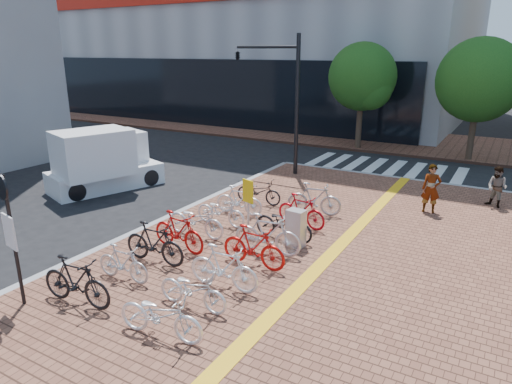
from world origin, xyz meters
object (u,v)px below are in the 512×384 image
Objects in this scene: utility_box at (296,228)px; bike_10 at (224,268)px; yellow_sign at (248,196)px; bike_11 at (253,247)px; traffic_light_pole at (269,78)px; bike_1 at (123,263)px; bike_12 at (267,234)px; bike_8 at (161,315)px; pedestrian_a at (431,189)px; pedestrian_b at (497,187)px; bike_3 at (178,231)px; bike_0 at (76,281)px; bike_7 at (259,191)px; bike_13 at (284,224)px; bike_15 at (314,199)px; bike_6 at (239,200)px; bike_14 at (301,211)px; bike_9 at (193,289)px; box_truck at (103,160)px; bike_4 at (196,220)px; bike_2 at (154,243)px; notice_sign at (9,224)px; bike_5 at (221,211)px.

bike_10 is at bearing -97.68° from utility_box.
bike_10 is 3.75m from yellow_sign.
bike_11 is 10.89m from traffic_light_pole.
bike_12 reaches higher than bike_1.
traffic_light_pole is (-4.53, 12.79, 3.77)m from bike_8.
pedestrian_b is (1.97, 1.79, -0.11)m from pedestrian_a.
traffic_light_pole is at bearing 18.77° from bike_3.
bike_0 is 1.08× the size of bike_7.
pedestrian_a is at bearing -33.21° from bike_13.
bike_15 is 1.69× the size of utility_box.
bike_14 reaches higher than bike_6.
bike_11 is at bearing -49.92° from bike_1.
bike_9 is at bearing 169.81° from bike_12.
bike_13 is 1.20m from bike_14.
bike_14 is at bearing -1.14° from box_truck.
bike_14 is (2.30, 5.50, 0.07)m from bike_1.
bike_4 reaches higher than bike_6.
yellow_sign is at bearing -16.40° from bike_1.
box_truck is (-9.19, 0.18, 0.54)m from bike_14.
bike_10 is at bearing -134.45° from bike_4.
bike_0 reaches higher than bike_15.
bike_13 is at bearing -6.57° from bike_8.
yellow_sign is at bearing -107.35° from pedestrian_b.
bike_9 is at bearing -121.53° from pedestrian_a.
bike_15 is at bearing -95.92° from bike_7.
bike_11 is at bearing -67.59° from bike_2.
bike_12 reaches higher than bike_2.
notice_sign reaches higher than bike_6.
bike_2 is 0.97× the size of bike_12.
pedestrian_b is at bearing -35.12° from bike_14.
bike_7 is 1.03× the size of pedestrian_a.
box_truck is (-6.74, 2.52, 0.56)m from bike_4.
bike_0 is 1.12× the size of bike_6.
bike_5 is 0.93× the size of bike_12.
bike_7 is (-0.00, 1.37, -0.05)m from bike_6.
traffic_light_pole is (-4.52, 10.56, 3.71)m from bike_10.
bike_2 is 1.00× the size of bike_8.
bike_5 is 7.38m from pedestrian_a.
pedestrian_a is at bearing -33.61° from bike_14.
pedestrian_b is 15.39m from box_truck.
bike_6 is 0.91× the size of bike_15.
utility_box is at bearing -115.83° from bike_13.
pedestrian_a reaches higher than bike_7.
box_truck is (-4.75, -5.77, -3.19)m from traffic_light_pole.
box_truck is at bearing 98.74° from bike_14.
pedestrian_a is (5.61, 6.92, 0.29)m from bike_3.
box_truck reaches higher than bike_3.
bike_0 is 1.07× the size of bike_14.
bike_10 is at bearing -123.23° from pedestrian_a.
bike_10 is 0.94× the size of bike_12.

